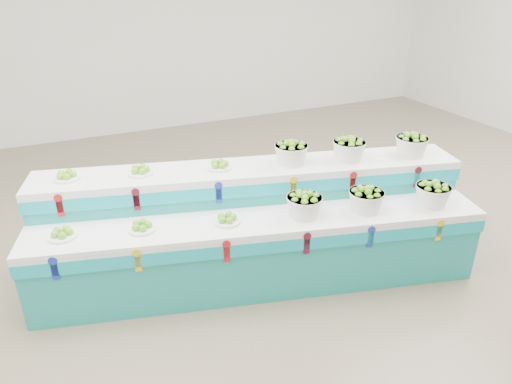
{
  "coord_description": "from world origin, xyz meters",
  "views": [
    {
      "loc": [
        -2.6,
        -3.4,
        2.73
      ],
      "look_at": [
        -0.98,
        0.11,
        0.87
      ],
      "focal_mm": 33.01,
      "sensor_mm": 36.0,
      "label": 1
    }
  ],
  "objects_px": {
    "display_stand": "(256,226)",
    "plate_upper_mid": "(140,170)",
    "basket_lower_left": "(304,204)",
    "basket_upper_right": "(411,144)"
  },
  "relations": [
    {
      "from": "display_stand",
      "to": "basket_upper_right",
      "type": "xyz_separation_m",
      "value": [
        1.63,
        -0.15,
        0.62
      ]
    },
    {
      "from": "basket_lower_left",
      "to": "basket_upper_right",
      "type": "bearing_deg",
      "value": 8.07
    },
    {
      "from": "basket_lower_left",
      "to": "plate_upper_mid",
      "type": "distance_m",
      "value": 1.52
    },
    {
      "from": "basket_lower_left",
      "to": "basket_upper_right",
      "type": "relative_size",
      "value": 1.0
    },
    {
      "from": "display_stand",
      "to": "plate_upper_mid",
      "type": "xyz_separation_m",
      "value": [
        -0.93,
        0.5,
        0.55
      ]
    },
    {
      "from": "display_stand",
      "to": "plate_upper_mid",
      "type": "relative_size",
      "value": 17.38
    },
    {
      "from": "plate_upper_mid",
      "to": "basket_upper_right",
      "type": "distance_m",
      "value": 2.64
    },
    {
      "from": "plate_upper_mid",
      "to": "basket_upper_right",
      "type": "bearing_deg",
      "value": -14.18
    },
    {
      "from": "plate_upper_mid",
      "to": "basket_upper_right",
      "type": "xyz_separation_m",
      "value": [
        2.56,
        -0.65,
        0.07
      ]
    },
    {
      "from": "display_stand",
      "to": "basket_lower_left",
      "type": "bearing_deg",
      "value": -33.12
    }
  ]
}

